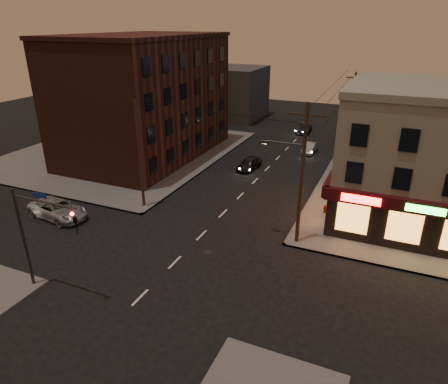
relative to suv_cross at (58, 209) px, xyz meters
The scene contains 16 objects.
ground 12.21m from the suv_cross, ahead, with size 120.00×120.00×0.00m, color black.
sidewalk_nw 18.06m from the suv_cross, 109.32° to the left, with size 24.00×28.00×0.15m, color #514F4C.
pizza_building 30.57m from the suv_cross, 22.29° to the left, with size 15.85×12.85×10.50m.
brick_apartment 18.20m from the suv_cross, 98.26° to the left, with size 12.00×20.00×13.00m, color #431E15.
bg_building_ne_a 44.54m from the suv_cross, 54.16° to the left, with size 10.00×12.00×7.00m, color #3F3D3A.
bg_building_nw 40.18m from the suv_cross, 91.39° to the left, with size 9.00×10.00×8.00m, color #3F3D3A.
bg_building_ne_b 55.55m from the suv_cross, 64.35° to the left, with size 8.00×8.00×6.00m, color #3F3D3A.
utility_pole_main 19.75m from the suv_cross, 11.57° to the left, with size 4.20×0.44×10.00m.
utility_pole_far 35.66m from the suv_cross, 57.92° to the left, with size 0.26×0.26×9.00m, color #382619.
utility_pole_west 7.95m from the suv_cross, 40.92° to the left, with size 0.24×0.24×9.00m, color #382619.
traffic_signal 10.52m from the suv_cross, 49.53° to the right, with size 4.49×0.32×6.47m.
suv_cross is the anchor object (origin of this frame).
sedan_near 19.94m from the suv_cross, 58.96° to the left, with size 1.58×3.92×1.33m, color black.
sedan_mid 29.62m from the suv_cross, 59.64° to the left, with size 1.27×3.64×1.20m, color gray.
sedan_far 36.95m from the suv_cross, 70.91° to the left, with size 1.90×4.68×1.36m, color #192133.
fire_hydrant 21.90m from the suv_cross, 25.12° to the left, with size 0.33×0.33×0.73m.
Camera 1 is at (12.06, -19.36, 14.85)m, focal length 32.00 mm.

